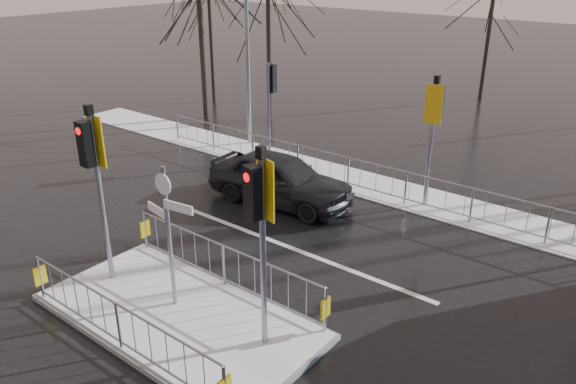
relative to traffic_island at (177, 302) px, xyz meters
The scene contains 9 objects.
ground 0.39m from the traffic_island, 42.90° to the right, with size 120.00×120.00×0.00m, color black.
snow_verge 8.60m from the traffic_island, 89.92° to the left, with size 30.00×2.00×0.04m, color white.
lane_markings 0.52m from the traffic_island, 88.07° to the right, with size 8.00×11.38×0.01m.
traffic_island is the anchor object (origin of this frame).
far_kerb_fixtures 8.11m from the traffic_island, 87.84° to the left, with size 18.00×0.65×3.83m.
car_far_lane 6.20m from the traffic_island, 109.00° to the left, with size 1.80×4.47×1.52m, color black.
tree_near_c 18.84m from the traffic_island, 132.79° to the left, with size 3.50×3.50×6.61m.
tree_far_a 22.52m from the traffic_island, 95.17° to the left, with size 3.75×3.75×7.08m.
street_lamp_left 12.17m from the traffic_island, 124.07° to the left, with size 1.25×0.18×8.20m.
Camera 1 is at (7.70, -6.13, 6.95)m, focal length 35.00 mm.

